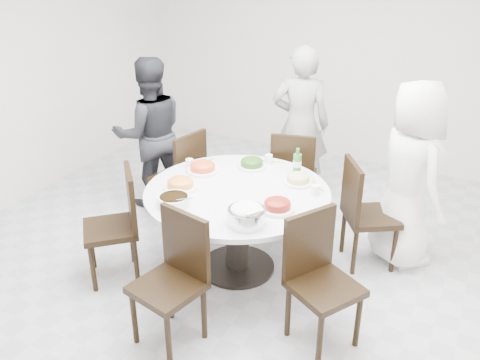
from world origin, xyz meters
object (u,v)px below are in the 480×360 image
at_px(dining_table, 237,230).
at_px(chair_ne, 371,214).
at_px(chair_n, 294,174).
at_px(beverage_bottle, 297,162).
at_px(chair_se, 325,285).
at_px(diner_right, 410,175).
at_px(diner_middle, 300,125).
at_px(chair_nw, 177,176).
at_px(diner_left, 150,134).
at_px(chair_sw, 110,226).
at_px(soup_bowl, 174,201).
at_px(chair_s, 167,285).
at_px(rice_bowl, 247,217).

relative_size(dining_table, chair_ne, 1.58).
height_order(chair_n, beverage_bottle, beverage_bottle).
height_order(chair_se, diner_right, diner_right).
bearing_deg(diner_right, diner_middle, 17.48).
height_order(chair_n, diner_right, diner_right).
distance_m(chair_nw, diner_left, 0.56).
xyz_separation_m(chair_ne, beverage_bottle, (-0.65, -0.11, 0.40)).
bearing_deg(diner_right, chair_se, 126.08).
relative_size(dining_table, chair_n, 1.58).
bearing_deg(beverage_bottle, chair_n, 112.37).
relative_size(chair_ne, chair_sw, 1.00).
bearing_deg(chair_nw, chair_sw, 13.01).
relative_size(diner_left, beverage_bottle, 6.47).
bearing_deg(beverage_bottle, soup_bowl, -123.86).
bearing_deg(dining_table, chair_nw, 151.18).
distance_m(chair_sw, diner_left, 1.38).
distance_m(dining_table, chair_n, 1.07).
height_order(chair_ne, beverage_bottle, beverage_bottle).
height_order(chair_ne, chair_se, same).
bearing_deg(chair_s, chair_sw, 165.49).
relative_size(chair_n, rice_bowl, 3.49).
relative_size(dining_table, soup_bowl, 6.17).
height_order(chair_n, chair_se, same).
bearing_deg(diner_left, chair_s, 81.81).
bearing_deg(chair_s, chair_se, 39.07).
bearing_deg(rice_bowl, chair_nw, 142.13).
bearing_deg(chair_nw, diner_right, 108.00).
height_order(chair_se, diner_middle, diner_middle).
distance_m(chair_s, rice_bowl, 0.72).
xyz_separation_m(chair_se, soup_bowl, (-1.24, 0.07, 0.31)).
bearing_deg(chair_n, chair_ne, 138.08).
distance_m(diner_middle, beverage_bottle, 1.10).
distance_m(chair_nw, chair_se, 2.12).
bearing_deg(beverage_bottle, chair_sw, -138.32).
bearing_deg(diner_right, chair_nw, 55.64).
bearing_deg(chair_se, beverage_bottle, 61.78).
relative_size(chair_ne, beverage_bottle, 3.92).
xyz_separation_m(chair_s, soup_bowl, (-0.29, 0.55, 0.31)).
distance_m(diner_middle, rice_bowl, 2.01).
relative_size(chair_sw, beverage_bottle, 3.92).
relative_size(dining_table, chair_s, 1.58).
distance_m(chair_se, soup_bowl, 1.28).
relative_size(chair_s, rice_bowl, 3.49).
bearing_deg(chair_s, soup_bowl, 130.12).
height_order(chair_ne, diner_left, diner_left).
relative_size(chair_se, diner_middle, 0.57).
bearing_deg(rice_bowl, beverage_bottle, 89.20).
height_order(diner_right, diner_left, diner_right).
xyz_separation_m(chair_ne, diner_left, (-2.32, 0.09, 0.31)).
xyz_separation_m(diner_middle, diner_left, (-1.31, -0.84, -0.04)).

